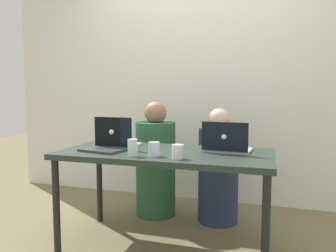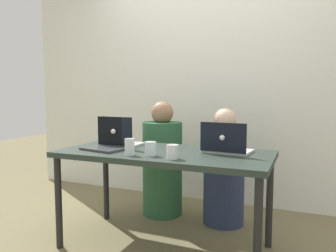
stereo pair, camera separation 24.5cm
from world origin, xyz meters
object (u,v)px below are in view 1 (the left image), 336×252
object	(u,v)px
water_glass_center	(154,150)
person_on_right	(218,171)
water_glass_right	(178,153)
laptop_back_left	(117,140)
person_on_left	(156,165)
water_glass_left	(133,149)
laptop_front_left	(108,143)
laptop_back_right	(227,145)

from	to	relation	value
water_glass_center	person_on_right	bearing A→B (deg)	69.32
person_on_right	water_glass_right	bearing A→B (deg)	98.18
person_on_right	laptop_back_left	size ratio (longest dim) A/B	3.37
person_on_left	laptop_back_left	world-z (taller)	person_on_left
water_glass_left	laptop_front_left	bearing A→B (deg)	148.07
person_on_left	water_glass_center	distance (m)	0.93
laptop_back_right	water_glass_center	distance (m)	0.54
person_on_left	water_glass_right	distance (m)	1.03
water_glass_right	laptop_front_left	bearing A→B (deg)	163.87
person_on_right	laptop_back_right	bearing A→B (deg)	121.37
person_on_left	laptop_back_right	bearing A→B (deg)	145.41
person_on_left	laptop_back_left	size ratio (longest dim) A/B	3.54
water_glass_left	laptop_back_left	bearing A→B (deg)	130.66
laptop_front_left	water_glass_left	distance (m)	0.32
person_on_left	laptop_back_right	distance (m)	0.95
laptop_back_right	water_glass_right	world-z (taller)	laptop_back_right
water_glass_right	laptop_back_left	bearing A→B (deg)	151.86
person_on_right	laptop_back_right	distance (m)	0.63
laptop_back_left	water_glass_left	xyz separation A→B (m)	(0.27, -0.31, -0.00)
person_on_right	water_glass_right	xyz separation A→B (m)	(-0.14, -0.87, 0.32)
laptop_back_left	laptop_front_left	distance (m)	0.14
laptop_back_left	laptop_front_left	bearing A→B (deg)	87.84
water_glass_right	water_glass_left	bearing A→B (deg)	179.73
water_glass_center	person_on_left	bearing A→B (deg)	108.83
laptop_back_right	person_on_right	bearing A→B (deg)	-70.31
laptop_front_left	water_glass_right	distance (m)	0.61
person_on_left	water_glass_center	bearing A→B (deg)	109.98
person_on_right	laptop_front_left	world-z (taller)	person_on_right
water_glass_right	laptop_back_right	bearing A→B (deg)	52.03
person_on_right	laptop_front_left	size ratio (longest dim) A/B	2.89
laptop_back_right	laptop_back_left	bearing A→B (deg)	7.47
person_on_left	laptop_back_right	xyz separation A→B (m)	(0.73, -0.53, 0.30)
laptop_back_left	water_glass_left	size ratio (longest dim) A/B	2.64
laptop_front_left	water_glass_right	size ratio (longest dim) A/B	3.82
water_glass_left	laptop_back_right	bearing A→B (deg)	30.36
laptop_front_left	person_on_right	bearing A→B (deg)	56.01
person_on_right	water_glass_center	size ratio (longest dim) A/B	10.70
person_on_right	laptop_front_left	distance (m)	1.06
person_on_right	laptop_back_left	world-z (taller)	person_on_right
water_glass_center	laptop_back_left	bearing A→B (deg)	146.43
laptop_back_left	laptop_back_right	distance (m)	0.86
laptop_back_left	water_glass_center	bearing A→B (deg)	145.53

